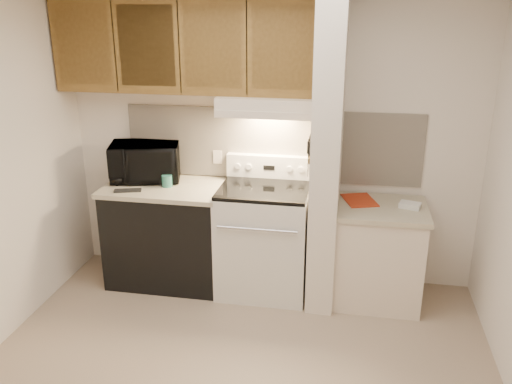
# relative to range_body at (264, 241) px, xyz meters

# --- Properties ---
(floor) EXTENTS (3.60, 3.60, 0.00)m
(floor) POSITION_rel_range_body_xyz_m (0.00, -1.16, -0.46)
(floor) COLOR tan
(floor) RESTS_ON ground
(wall_back) EXTENTS (3.60, 2.50, 0.02)m
(wall_back) POSITION_rel_range_body_xyz_m (0.00, 0.34, 0.79)
(wall_back) COLOR white
(wall_back) RESTS_ON floor
(backsplash) EXTENTS (2.60, 0.02, 0.63)m
(backsplash) POSITION_rel_range_body_xyz_m (0.00, 0.33, 0.78)
(backsplash) COLOR #F7E6CE
(backsplash) RESTS_ON wall_back
(range_body) EXTENTS (0.76, 0.65, 0.92)m
(range_body) POSITION_rel_range_body_xyz_m (0.00, 0.00, 0.00)
(range_body) COLOR silver
(range_body) RESTS_ON floor
(oven_window) EXTENTS (0.50, 0.01, 0.30)m
(oven_window) POSITION_rel_range_body_xyz_m (0.00, -0.32, 0.04)
(oven_window) COLOR black
(oven_window) RESTS_ON range_body
(oven_handle) EXTENTS (0.65, 0.02, 0.02)m
(oven_handle) POSITION_rel_range_body_xyz_m (0.00, -0.35, 0.26)
(oven_handle) COLOR silver
(oven_handle) RESTS_ON range_body
(cooktop) EXTENTS (0.74, 0.64, 0.03)m
(cooktop) POSITION_rel_range_body_xyz_m (0.00, 0.00, 0.48)
(cooktop) COLOR black
(cooktop) RESTS_ON range_body
(range_backguard) EXTENTS (0.76, 0.08, 0.20)m
(range_backguard) POSITION_rel_range_body_xyz_m (0.00, 0.28, 0.59)
(range_backguard) COLOR silver
(range_backguard) RESTS_ON range_body
(range_display) EXTENTS (0.10, 0.01, 0.04)m
(range_display) POSITION_rel_range_body_xyz_m (0.00, 0.24, 0.59)
(range_display) COLOR black
(range_display) RESTS_ON range_backguard
(range_knob_left_outer) EXTENTS (0.05, 0.02, 0.05)m
(range_knob_left_outer) POSITION_rel_range_body_xyz_m (-0.28, 0.24, 0.59)
(range_knob_left_outer) COLOR silver
(range_knob_left_outer) RESTS_ON range_backguard
(range_knob_left_inner) EXTENTS (0.05, 0.02, 0.05)m
(range_knob_left_inner) POSITION_rel_range_body_xyz_m (-0.18, 0.24, 0.59)
(range_knob_left_inner) COLOR silver
(range_knob_left_inner) RESTS_ON range_backguard
(range_knob_right_inner) EXTENTS (0.05, 0.02, 0.05)m
(range_knob_right_inner) POSITION_rel_range_body_xyz_m (0.18, 0.24, 0.59)
(range_knob_right_inner) COLOR silver
(range_knob_right_inner) RESTS_ON range_backguard
(range_knob_right_outer) EXTENTS (0.05, 0.02, 0.05)m
(range_knob_right_outer) POSITION_rel_range_body_xyz_m (0.28, 0.24, 0.59)
(range_knob_right_outer) COLOR silver
(range_knob_right_outer) RESTS_ON range_backguard
(dishwasher_front) EXTENTS (1.00, 0.63, 0.87)m
(dishwasher_front) POSITION_rel_range_body_xyz_m (-0.88, 0.01, -0.03)
(dishwasher_front) COLOR black
(dishwasher_front) RESTS_ON floor
(left_countertop) EXTENTS (1.04, 0.67, 0.04)m
(left_countertop) POSITION_rel_range_body_xyz_m (-0.88, 0.01, 0.43)
(left_countertop) COLOR #BFB495
(left_countertop) RESTS_ON dishwasher_front
(spoon_rest) EXTENTS (0.24, 0.14, 0.02)m
(spoon_rest) POSITION_rel_range_body_xyz_m (-1.14, -0.19, 0.46)
(spoon_rest) COLOR black
(spoon_rest) RESTS_ON left_countertop
(teal_jar) EXTENTS (0.10, 0.10, 0.10)m
(teal_jar) POSITION_rel_range_body_xyz_m (-0.85, -0.01, 0.50)
(teal_jar) COLOR #2C7063
(teal_jar) RESTS_ON left_countertop
(outlet) EXTENTS (0.08, 0.01, 0.12)m
(outlet) POSITION_rel_range_body_xyz_m (-0.48, 0.32, 0.64)
(outlet) COLOR beige
(outlet) RESTS_ON backsplash
(microwave) EXTENTS (0.68, 0.55, 0.33)m
(microwave) POSITION_rel_range_body_xyz_m (-1.10, 0.15, 0.62)
(microwave) COLOR black
(microwave) RESTS_ON left_countertop
(partition_pillar) EXTENTS (0.22, 0.70, 2.50)m
(partition_pillar) POSITION_rel_range_body_xyz_m (0.51, -0.01, 0.79)
(partition_pillar) COLOR silver
(partition_pillar) RESTS_ON floor
(pillar_trim) EXTENTS (0.01, 0.70, 0.04)m
(pillar_trim) POSITION_rel_range_body_xyz_m (0.39, -0.01, 0.84)
(pillar_trim) COLOR brown
(pillar_trim) RESTS_ON partition_pillar
(knife_strip) EXTENTS (0.02, 0.42, 0.04)m
(knife_strip) POSITION_rel_range_body_xyz_m (0.39, -0.06, 0.86)
(knife_strip) COLOR black
(knife_strip) RESTS_ON partition_pillar
(knife_blade_a) EXTENTS (0.01, 0.03, 0.16)m
(knife_blade_a) POSITION_rel_range_body_xyz_m (0.38, -0.21, 0.76)
(knife_blade_a) COLOR silver
(knife_blade_a) RESTS_ON knife_strip
(knife_handle_a) EXTENTS (0.02, 0.02, 0.10)m
(knife_handle_a) POSITION_rel_range_body_xyz_m (0.38, -0.22, 0.91)
(knife_handle_a) COLOR black
(knife_handle_a) RESTS_ON knife_strip
(knife_blade_b) EXTENTS (0.01, 0.04, 0.18)m
(knife_blade_b) POSITION_rel_range_body_xyz_m (0.38, -0.15, 0.75)
(knife_blade_b) COLOR silver
(knife_blade_b) RESTS_ON knife_strip
(knife_handle_b) EXTENTS (0.02, 0.02, 0.10)m
(knife_handle_b) POSITION_rel_range_body_xyz_m (0.38, -0.15, 0.91)
(knife_handle_b) COLOR black
(knife_handle_b) RESTS_ON knife_strip
(knife_blade_c) EXTENTS (0.01, 0.04, 0.20)m
(knife_blade_c) POSITION_rel_range_body_xyz_m (0.38, -0.06, 0.74)
(knife_blade_c) COLOR silver
(knife_blade_c) RESTS_ON knife_strip
(knife_handle_c) EXTENTS (0.02, 0.02, 0.10)m
(knife_handle_c) POSITION_rel_range_body_xyz_m (0.38, -0.06, 0.91)
(knife_handle_c) COLOR black
(knife_handle_c) RESTS_ON knife_strip
(knife_blade_d) EXTENTS (0.01, 0.04, 0.16)m
(knife_blade_d) POSITION_rel_range_body_xyz_m (0.38, 0.03, 0.76)
(knife_blade_d) COLOR silver
(knife_blade_d) RESTS_ON knife_strip
(knife_handle_d) EXTENTS (0.02, 0.02, 0.10)m
(knife_handle_d) POSITION_rel_range_body_xyz_m (0.38, 0.03, 0.91)
(knife_handle_d) COLOR black
(knife_handle_d) RESTS_ON knife_strip
(knife_blade_e) EXTENTS (0.01, 0.04, 0.18)m
(knife_blade_e) POSITION_rel_range_body_xyz_m (0.38, 0.11, 0.75)
(knife_blade_e) COLOR silver
(knife_blade_e) RESTS_ON knife_strip
(knife_handle_e) EXTENTS (0.02, 0.02, 0.10)m
(knife_handle_e) POSITION_rel_range_body_xyz_m (0.38, 0.11, 0.91)
(knife_handle_e) COLOR black
(knife_handle_e) RESTS_ON knife_strip
(oven_mitt) EXTENTS (0.03, 0.09, 0.22)m
(oven_mitt) POSITION_rel_range_body_xyz_m (0.38, 0.17, 0.76)
(oven_mitt) COLOR gray
(oven_mitt) RESTS_ON partition_pillar
(right_cab_base) EXTENTS (0.70, 0.60, 0.81)m
(right_cab_base) POSITION_rel_range_body_xyz_m (0.97, -0.01, -0.06)
(right_cab_base) COLOR beige
(right_cab_base) RESTS_ON floor
(right_countertop) EXTENTS (0.74, 0.64, 0.04)m
(right_countertop) POSITION_rel_range_body_xyz_m (0.97, -0.01, 0.37)
(right_countertop) COLOR #BFB495
(right_countertop) RESTS_ON right_cab_base
(red_folder) EXTENTS (0.33, 0.38, 0.01)m
(red_folder) POSITION_rel_range_body_xyz_m (0.79, 0.09, 0.40)
(red_folder) COLOR #B73317
(red_folder) RESTS_ON right_countertop
(white_box) EXTENTS (0.19, 0.15, 0.04)m
(white_box) POSITION_rel_range_body_xyz_m (1.19, 0.01, 0.41)
(white_box) COLOR white
(white_box) RESTS_ON right_countertop
(range_hood) EXTENTS (0.78, 0.44, 0.15)m
(range_hood) POSITION_rel_range_body_xyz_m (0.00, 0.12, 1.17)
(range_hood) COLOR beige
(range_hood) RESTS_ON upper_cabinets
(hood_lip) EXTENTS (0.78, 0.04, 0.06)m
(hood_lip) POSITION_rel_range_body_xyz_m (0.00, -0.08, 1.12)
(hood_lip) COLOR beige
(hood_lip) RESTS_ON range_hood
(upper_cabinets) EXTENTS (2.18, 0.33, 0.77)m
(upper_cabinets) POSITION_rel_range_body_xyz_m (-0.69, 0.17, 1.62)
(upper_cabinets) COLOR brown
(upper_cabinets) RESTS_ON wall_back
(cab_door_a) EXTENTS (0.46, 0.01, 0.63)m
(cab_door_a) POSITION_rel_range_body_xyz_m (-1.51, 0.01, 1.62)
(cab_door_a) COLOR brown
(cab_door_a) RESTS_ON upper_cabinets
(cab_gap_a) EXTENTS (0.01, 0.01, 0.73)m
(cab_gap_a) POSITION_rel_range_body_xyz_m (-1.23, 0.01, 1.62)
(cab_gap_a) COLOR black
(cab_gap_a) RESTS_ON upper_cabinets
(cab_door_b) EXTENTS (0.46, 0.01, 0.63)m
(cab_door_b) POSITION_rel_range_body_xyz_m (-0.96, 0.01, 1.62)
(cab_door_b) COLOR brown
(cab_door_b) RESTS_ON upper_cabinets
(cab_gap_b) EXTENTS (0.01, 0.01, 0.73)m
(cab_gap_b) POSITION_rel_range_body_xyz_m (-0.69, 0.01, 1.62)
(cab_gap_b) COLOR black
(cab_gap_b) RESTS_ON upper_cabinets
(cab_door_c) EXTENTS (0.46, 0.01, 0.63)m
(cab_door_c) POSITION_rel_range_body_xyz_m (-0.42, 0.01, 1.62)
(cab_door_c) COLOR brown
(cab_door_c) RESTS_ON upper_cabinets
(cab_gap_c) EXTENTS (0.01, 0.01, 0.73)m
(cab_gap_c) POSITION_rel_range_body_xyz_m (-0.14, 0.01, 1.62)
(cab_gap_c) COLOR black
(cab_gap_c) RESTS_ON upper_cabinets
(cab_door_d) EXTENTS (0.46, 0.01, 0.63)m
(cab_door_d) POSITION_rel_range_body_xyz_m (0.13, 0.01, 1.62)
(cab_door_d) COLOR brown
(cab_door_d) RESTS_ON upper_cabinets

